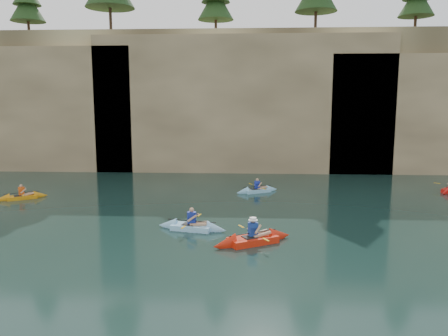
{
  "coord_description": "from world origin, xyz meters",
  "views": [
    {
      "loc": [
        2.4,
        -13.54,
        5.85
      ],
      "look_at": [
        1.42,
        4.87,
        3.0
      ],
      "focal_mm": 35.0,
      "sensor_mm": 36.0,
      "label": 1
    }
  ],
  "objects": [
    {
      "name": "sea_cave_west",
      "position": [
        -18.0,
        21.95,
        2.0
      ],
      "size": [
        4.5,
        1.0,
        4.0
      ],
      "primitive_type": "cube",
      "color": "black",
      "rests_on": "ground"
    },
    {
      "name": "main_kayaker",
      "position": [
        2.67,
        3.88,
        0.18
      ],
      "size": [
        3.58,
        2.52,
        1.36
      ],
      "rotation": [
        0.0,
        0.0,
        0.51
      ],
      "color": "red",
      "rests_on": "ground"
    },
    {
      "name": "sea_cave_center",
      "position": [
        -4.0,
        21.95,
        1.6
      ],
      "size": [
        3.5,
        1.0,
        3.2
      ],
      "primitive_type": "cube",
      "color": "black",
      "rests_on": "ground"
    },
    {
      "name": "kayaker_ltblue_mid",
      "position": [
        3.07,
        14.11,
        0.14
      ],
      "size": [
        2.96,
        2.03,
        1.13
      ],
      "rotation": [
        0.0,
        0.0,
        0.48
      ],
      "color": "#86C2E1",
      "rests_on": "ground"
    },
    {
      "name": "cliff",
      "position": [
        0.0,
        30.0,
        6.0
      ],
      "size": [
        70.0,
        16.0,
        12.0
      ],
      "primitive_type": "cube",
      "color": "tan",
      "rests_on": "ground"
    },
    {
      "name": "sea_cave_east",
      "position": [
        10.0,
        21.95,
        2.25
      ],
      "size": [
        5.0,
        1.0,
        4.5
      ],
      "primitive_type": "cube",
      "color": "black",
      "rests_on": "ground"
    },
    {
      "name": "kayaker_orange",
      "position": [
        -11.11,
        11.41,
        0.14
      ],
      "size": [
        2.82,
        2.15,
        1.11
      ],
      "rotation": [
        0.0,
        0.0,
        0.57
      ],
      "color": "orange",
      "rests_on": "ground"
    },
    {
      "name": "cliff_slab_center",
      "position": [
        2.0,
        22.6,
        5.7
      ],
      "size": [
        24.0,
        2.4,
        11.4
      ],
      "primitive_type": "cube",
      "color": "tan",
      "rests_on": "ground"
    },
    {
      "name": "kayaker_ltblue_near",
      "position": [
        -0.1,
        5.64,
        0.16
      ],
      "size": [
        3.37,
        2.49,
        1.3
      ],
      "rotation": [
        0.0,
        0.0,
        -0.22
      ],
      "color": "#98D7FF",
      "rests_on": "ground"
    },
    {
      "name": "ground",
      "position": [
        0.0,
        0.0,
        0.0
      ],
      "size": [
        160.0,
        160.0,
        0.0
      ],
      "primitive_type": "plane",
      "color": "black",
      "rests_on": "ground"
    }
  ]
}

